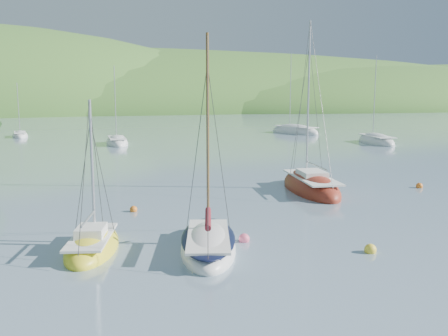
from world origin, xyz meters
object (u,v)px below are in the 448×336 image
object	(u,v)px
sailboat_yellow	(92,246)
distant_sloop_c	(20,136)
daysailer_white	(208,245)
distant_sloop_b	(295,132)
sloop_red	(311,188)
distant_sloop_a	(117,143)
distant_sloop_d	(376,142)

from	to	relation	value
sailboat_yellow	distant_sloop_c	world-z (taller)	distant_sloop_c
daysailer_white	distant_sloop_c	world-z (taller)	daysailer_white
distant_sloop_b	sloop_red	bearing A→B (deg)	-135.03
distant_sloop_a	distant_sloop_b	world-z (taller)	distant_sloop_b
daysailer_white	sloop_red	bearing A→B (deg)	60.94
daysailer_white	sailboat_yellow	distance (m)	4.89
sailboat_yellow	distant_sloop_a	distance (m)	42.71
distant_sloop_b	distant_sloop_c	size ratio (longest dim) A/B	1.59
sloop_red	sailboat_yellow	size ratio (longest dim) A/B	1.77
sailboat_yellow	distant_sloop_b	xyz separation A→B (m)	(31.74, 51.57, 0.05)
distant_sloop_c	distant_sloop_b	bearing A→B (deg)	-14.40
sloop_red	distant_sloop_d	size ratio (longest dim) A/B	1.01
sloop_red	distant_sloop_b	xyz separation A→B (m)	(17.40, 42.51, -0.01)
sloop_red	sailboat_yellow	bearing A→B (deg)	-141.18
distant_sloop_b	distant_sloop_a	bearing A→B (deg)	175.06
distant_sloop_c	distant_sloop_d	xyz separation A→B (m)	(44.92, -21.92, 0.04)
daysailer_white	distant_sloop_a	xyz separation A→B (m)	(-1.02, 43.83, -0.04)
distant_sloop_c	distant_sloop_d	bearing A→B (deg)	-33.17
sailboat_yellow	distant_sloop_b	distance (m)	60.55
sloop_red	distant_sloop_d	bearing A→B (deg)	56.96
sailboat_yellow	distant_sloop_c	bearing A→B (deg)	111.56
daysailer_white	distant_sloop_d	size ratio (longest dim) A/B	0.80
sailboat_yellow	distant_sloop_a	size ratio (longest dim) A/B	0.65
distant_sloop_a	distant_sloop_c	world-z (taller)	distant_sloop_a
daysailer_white	distant_sloop_b	size ratio (longest dim) A/B	0.72
distant_sloop_a	distant_sloop_b	distance (m)	29.46
sailboat_yellow	distant_sloop_b	size ratio (longest dim) A/B	0.51
sailboat_yellow	distant_sloop_c	distance (m)	57.52
sailboat_yellow	distant_sloop_c	size ratio (longest dim) A/B	0.81
sailboat_yellow	distant_sloop_d	distance (m)	49.87
sloop_red	sailboat_yellow	distance (m)	16.97
distant_sloop_a	distant_sloop_d	distance (m)	32.88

